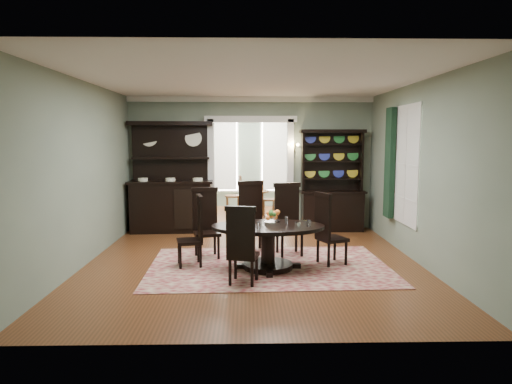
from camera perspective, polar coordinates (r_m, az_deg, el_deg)
room at (r=7.46m, az=-0.42°, el=2.95°), size 5.51×6.01×3.01m
parlor at (r=12.95m, az=-0.79°, el=4.25°), size 3.51×3.50×3.01m
doorway_trim at (r=10.41m, az=-0.67°, el=4.23°), size 2.08×0.25×2.57m
right_window at (r=8.80m, az=17.33°, el=3.37°), size 0.15×1.47×2.12m
wall_sconce at (r=10.30m, az=4.66°, el=5.69°), size 0.27×0.21×0.21m
rug at (r=7.49m, az=1.63°, el=-9.25°), size 3.92×2.63×0.01m
dining_table at (r=7.25m, az=1.51°, el=-5.84°), size 1.80×1.67×0.70m
centerpiece at (r=7.28m, az=2.09°, el=-3.58°), size 1.30×0.83×0.21m
chair_far_left at (r=8.03m, az=-6.29°, el=-3.58°), size 0.54×0.52×1.21m
chair_far_mid at (r=8.38m, az=-0.43°, el=-2.82°), size 0.62×0.61×1.29m
chair_far_right at (r=8.19m, az=4.02°, el=-3.11°), size 0.54×0.52×1.28m
chair_end_left at (r=7.46m, az=-7.59°, el=-4.61°), size 0.48×0.50×1.16m
chair_end_right at (r=7.54m, az=8.86°, el=-4.35°), size 0.56×0.57×1.20m
chair_near at (r=6.41m, az=-1.78°, el=-6.50°), size 0.50×0.48×1.14m
sideboard at (r=10.32m, az=-10.54°, el=-0.17°), size 1.88×0.75×2.44m
welsh_dresser at (r=10.41m, az=9.46°, el=-0.26°), size 1.46×0.54×2.27m
parlor_table at (r=12.03m, az=-0.16°, el=-0.98°), size 0.76×0.76×0.70m
parlor_chair_left at (r=12.48m, az=-2.55°, el=-0.21°), size 0.47×0.45×1.06m
parlor_chair_right at (r=12.13m, az=1.29°, el=-0.70°), size 0.41×0.40×0.95m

